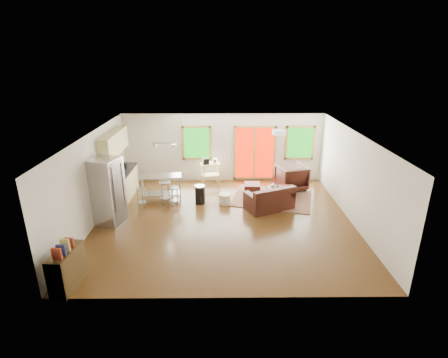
{
  "coord_description": "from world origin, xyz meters",
  "views": [
    {
      "loc": [
        -0.09,
        -9.36,
        4.72
      ],
      "look_at": [
        0.0,
        0.3,
        1.2
      ],
      "focal_mm": 28.0,
      "sensor_mm": 36.0,
      "label": 1
    }
  ],
  "objects_px": {
    "armchair": "(291,176)",
    "island": "(161,183)",
    "rug": "(272,198)",
    "kitchen_cart": "(210,167)",
    "ottoman": "(252,189)",
    "loveseat": "(270,200)",
    "refrigerator": "(107,191)",
    "coffee_table": "(281,189)"
  },
  "relations": [
    {
      "from": "rug",
      "to": "kitchen_cart",
      "type": "height_order",
      "value": "kitchen_cart"
    },
    {
      "from": "loveseat",
      "to": "refrigerator",
      "type": "bearing_deg",
      "value": 166.64
    },
    {
      "from": "coffee_table",
      "to": "ottoman",
      "type": "distance_m",
      "value": 1.04
    },
    {
      "from": "rug",
      "to": "kitchen_cart",
      "type": "xyz_separation_m",
      "value": [
        -2.15,
        1.35,
        0.7
      ]
    },
    {
      "from": "refrigerator",
      "to": "island",
      "type": "xyz_separation_m",
      "value": [
        1.24,
        1.67,
        -0.38
      ]
    },
    {
      "from": "loveseat",
      "to": "kitchen_cart",
      "type": "bearing_deg",
      "value": 107.93
    },
    {
      "from": "coffee_table",
      "to": "kitchen_cart",
      "type": "relative_size",
      "value": 0.96
    },
    {
      "from": "rug",
      "to": "ottoman",
      "type": "xyz_separation_m",
      "value": [
        -0.64,
        0.46,
        0.17
      ]
    },
    {
      "from": "loveseat",
      "to": "refrigerator",
      "type": "distance_m",
      "value": 4.93
    },
    {
      "from": "refrigerator",
      "to": "kitchen_cart",
      "type": "distance_m",
      "value": 4.2
    },
    {
      "from": "island",
      "to": "kitchen_cart",
      "type": "relative_size",
      "value": 1.36
    },
    {
      "from": "rug",
      "to": "coffee_table",
      "type": "height_order",
      "value": "coffee_table"
    },
    {
      "from": "refrigerator",
      "to": "loveseat",
      "type": "bearing_deg",
      "value": 26.74
    },
    {
      "from": "armchair",
      "to": "rug",
      "type": "bearing_deg",
      "value": 32.95
    },
    {
      "from": "rug",
      "to": "armchair",
      "type": "xyz_separation_m",
      "value": [
        0.81,
        0.9,
        0.48
      ]
    },
    {
      "from": "ottoman",
      "to": "coffee_table",
      "type": "bearing_deg",
      "value": -22.78
    },
    {
      "from": "armchair",
      "to": "island",
      "type": "bearing_deg",
      "value": -3.36
    },
    {
      "from": "refrigerator",
      "to": "kitchen_cart",
      "type": "bearing_deg",
      "value": 63.5
    },
    {
      "from": "loveseat",
      "to": "island",
      "type": "distance_m",
      "value": 3.65
    },
    {
      "from": "refrigerator",
      "to": "kitchen_cart",
      "type": "height_order",
      "value": "refrigerator"
    },
    {
      "from": "loveseat",
      "to": "refrigerator",
      "type": "height_order",
      "value": "refrigerator"
    },
    {
      "from": "rug",
      "to": "kitchen_cart",
      "type": "relative_size",
      "value": 2.49
    },
    {
      "from": "coffee_table",
      "to": "armchair",
      "type": "bearing_deg",
      "value": 59.37
    },
    {
      "from": "loveseat",
      "to": "armchair",
      "type": "distance_m",
      "value": 2.01
    },
    {
      "from": "refrigerator",
      "to": "island",
      "type": "distance_m",
      "value": 2.12
    },
    {
      "from": "rug",
      "to": "coffee_table",
      "type": "xyz_separation_m",
      "value": [
        0.31,
        0.06,
        0.31
      ]
    },
    {
      "from": "rug",
      "to": "refrigerator",
      "type": "height_order",
      "value": "refrigerator"
    },
    {
      "from": "coffee_table",
      "to": "ottoman",
      "type": "bearing_deg",
      "value": 157.22
    },
    {
      "from": "rug",
      "to": "refrigerator",
      "type": "distance_m",
      "value": 5.37
    },
    {
      "from": "ottoman",
      "to": "loveseat",
      "type": "bearing_deg",
      "value": -71.05
    },
    {
      "from": "ottoman",
      "to": "island",
      "type": "relative_size",
      "value": 0.39
    },
    {
      "from": "coffee_table",
      "to": "kitchen_cart",
      "type": "height_order",
      "value": "kitchen_cart"
    },
    {
      "from": "loveseat",
      "to": "kitchen_cart",
      "type": "height_order",
      "value": "kitchen_cart"
    },
    {
      "from": "refrigerator",
      "to": "armchair",
      "type": "bearing_deg",
      "value": 40.59
    },
    {
      "from": "loveseat",
      "to": "ottoman",
      "type": "height_order",
      "value": "loveseat"
    },
    {
      "from": "loveseat",
      "to": "coffee_table",
      "type": "distance_m",
      "value": 1.03
    },
    {
      "from": "rug",
      "to": "ottoman",
      "type": "bearing_deg",
      "value": 144.17
    },
    {
      "from": "rug",
      "to": "island",
      "type": "relative_size",
      "value": 1.83
    },
    {
      "from": "island",
      "to": "coffee_table",
      "type": "bearing_deg",
      "value": 1.74
    },
    {
      "from": "ottoman",
      "to": "island",
      "type": "bearing_deg",
      "value": -170.47
    },
    {
      "from": "rug",
      "to": "refrigerator",
      "type": "bearing_deg",
      "value": -160.93
    },
    {
      "from": "coffee_table",
      "to": "loveseat",
      "type": "bearing_deg",
      "value": -119.32
    }
  ]
}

